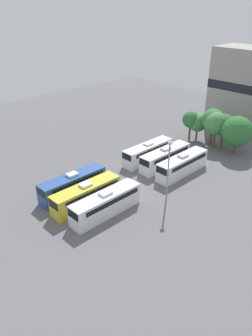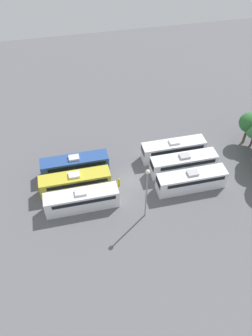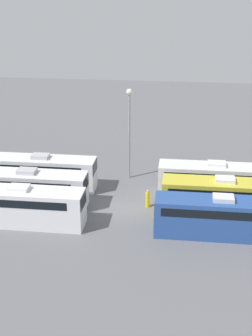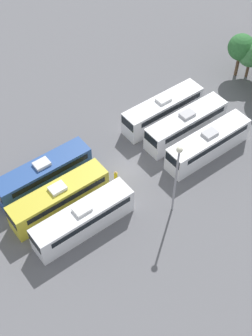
{
  "view_description": "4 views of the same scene",
  "coord_description": "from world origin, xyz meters",
  "px_view_note": "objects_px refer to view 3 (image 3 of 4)",
  "views": [
    {
      "loc": [
        31.36,
        -31.06,
        25.45
      ],
      "look_at": [
        -1.58,
        0.71,
        1.83
      ],
      "focal_mm": 35.0,
      "sensor_mm": 36.0,
      "label": 1
    },
    {
      "loc": [
        33.54,
        -8.47,
        37.51
      ],
      "look_at": [
        -0.41,
        -0.66,
        2.36
      ],
      "focal_mm": 35.0,
      "sensor_mm": 36.0,
      "label": 2
    },
    {
      "loc": [
        -36.33,
        -4.62,
        18.74
      ],
      "look_at": [
        1.74,
        0.04,
        3.18
      ],
      "focal_mm": 50.0,
      "sensor_mm": 36.0,
      "label": 3
    },
    {
      "loc": [
        26.27,
        -20.14,
        38.5
      ],
      "look_at": [
        0.91,
        -0.82,
        1.56
      ],
      "focal_mm": 50.0,
      "sensor_mm": 36.0,
      "label": 4
    }
  ],
  "objects_px": {
    "bus_3": "(20,205)",
    "light_pole": "(129,120)",
    "bus_0": "(221,216)",
    "bus_1": "(223,196)",
    "bus_4": "(28,187)",
    "bus_5": "(41,171)",
    "bus_2": "(215,180)",
    "worker_person": "(148,199)"
  },
  "relations": [
    {
      "from": "bus_0",
      "to": "bus_2",
      "type": "bearing_deg",
      "value": 0.86
    },
    {
      "from": "bus_0",
      "to": "bus_3",
      "type": "bearing_deg",
      "value": 90.25
    },
    {
      "from": "bus_5",
      "to": "bus_3",
      "type": "bearing_deg",
      "value": -176.88
    },
    {
      "from": "light_pole",
      "to": "bus_3",
      "type": "bearing_deg",
      "value": 144.16
    },
    {
      "from": "bus_4",
      "to": "worker_person",
      "type": "distance_m",
      "value": 10.62
    },
    {
      "from": "bus_0",
      "to": "worker_person",
      "type": "xyz_separation_m",
      "value": [
        4.23,
        6.06,
        -0.91
      ]
    },
    {
      "from": "bus_5",
      "to": "bus_4",
      "type": "bearing_deg",
      "value": 178.37
    },
    {
      "from": "bus_4",
      "to": "light_pole",
      "type": "height_order",
      "value": "light_pole"
    },
    {
      "from": "bus_1",
      "to": "light_pole",
      "type": "height_order",
      "value": "light_pole"
    },
    {
      "from": "bus_5",
      "to": "light_pole",
      "type": "bearing_deg",
      "value": -66.82
    },
    {
      "from": "worker_person",
      "to": "bus_1",
      "type": "bearing_deg",
      "value": -95.35
    },
    {
      "from": "bus_2",
      "to": "worker_person",
      "type": "xyz_separation_m",
      "value": [
        -2.91,
        5.95,
        -0.91
      ]
    },
    {
      "from": "bus_5",
      "to": "bus_1",
      "type": "bearing_deg",
      "value": -101.66
    },
    {
      "from": "bus_4",
      "to": "bus_5",
      "type": "height_order",
      "value": "same"
    },
    {
      "from": "bus_0",
      "to": "bus_1",
      "type": "xyz_separation_m",
      "value": [
        3.62,
        -0.39,
        0.0
      ]
    },
    {
      "from": "bus_4",
      "to": "light_pole",
      "type": "xyz_separation_m",
      "value": [
        7.15,
        -8.18,
        4.38
      ]
    },
    {
      "from": "bus_3",
      "to": "worker_person",
      "type": "xyz_separation_m",
      "value": [
        4.3,
        -10.05,
        -0.91
      ]
    },
    {
      "from": "bus_4",
      "to": "light_pole",
      "type": "distance_m",
      "value": 11.71
    },
    {
      "from": "bus_0",
      "to": "bus_5",
      "type": "bearing_deg",
      "value": 66.7
    },
    {
      "from": "light_pole",
      "to": "bus_2",
      "type": "bearing_deg",
      "value": -112.37
    },
    {
      "from": "bus_1",
      "to": "bus_4",
      "type": "relative_size",
      "value": 1.0
    },
    {
      "from": "bus_1",
      "to": "bus_3",
      "type": "xyz_separation_m",
      "value": [
        -3.69,
        16.51,
        0.0
      ]
    },
    {
      "from": "worker_person",
      "to": "bus_5",
      "type": "bearing_deg",
      "value": 74.57
    },
    {
      "from": "bus_1",
      "to": "bus_5",
      "type": "relative_size",
      "value": 1.0
    },
    {
      "from": "bus_1",
      "to": "bus_5",
      "type": "bearing_deg",
      "value": 78.34
    },
    {
      "from": "bus_5",
      "to": "light_pole",
      "type": "relative_size",
      "value": 1.15
    },
    {
      "from": "bus_2",
      "to": "light_pole",
      "type": "distance_m",
      "value": 10.01
    },
    {
      "from": "bus_0",
      "to": "bus_4",
      "type": "bearing_deg",
      "value": 78.36
    },
    {
      "from": "bus_2",
      "to": "worker_person",
      "type": "relative_size",
      "value": 6.42
    },
    {
      "from": "bus_1",
      "to": "bus_2",
      "type": "height_order",
      "value": "same"
    },
    {
      "from": "bus_0",
      "to": "bus_2",
      "type": "distance_m",
      "value": 7.14
    },
    {
      "from": "bus_1",
      "to": "worker_person",
      "type": "xyz_separation_m",
      "value": [
        0.6,
        6.45,
        -0.91
      ]
    },
    {
      "from": "bus_3",
      "to": "light_pole",
      "type": "height_order",
      "value": "light_pole"
    },
    {
      "from": "bus_3",
      "to": "bus_4",
      "type": "bearing_deg",
      "value": 8.08
    },
    {
      "from": "bus_2",
      "to": "light_pole",
      "type": "bearing_deg",
      "value": 67.63
    },
    {
      "from": "bus_2",
      "to": "bus_0",
      "type": "bearing_deg",
      "value": -179.14
    },
    {
      "from": "worker_person",
      "to": "bus_0",
      "type": "bearing_deg",
      "value": -124.89
    },
    {
      "from": "worker_person",
      "to": "light_pole",
      "type": "bearing_deg",
      "value": 20.52
    },
    {
      "from": "bus_1",
      "to": "light_pole",
      "type": "relative_size",
      "value": 1.15
    },
    {
      "from": "bus_4",
      "to": "worker_person",
      "type": "bearing_deg",
      "value": -85.63
    },
    {
      "from": "bus_5",
      "to": "bus_2",
      "type": "bearing_deg",
      "value": -89.9
    },
    {
      "from": "bus_0",
      "to": "light_pole",
      "type": "xyz_separation_m",
      "value": [
        10.57,
        8.43,
        4.38
      ]
    }
  ]
}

